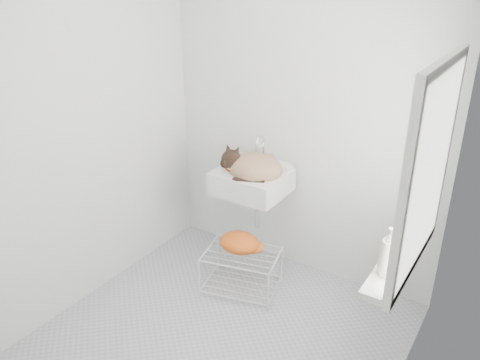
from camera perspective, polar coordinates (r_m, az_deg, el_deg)
The scene contains 15 objects.
floor at distance 3.46m, azimuth -1.56°, elevation -17.21°, with size 2.20×2.00×0.02m, color #AFB1B4.
back_wall at distance 3.62m, azimuth 7.24°, elevation 7.33°, with size 2.20×0.02×2.50m, color silver.
right_wall at distance 2.40m, azimuth 20.39°, elevation -2.95°, with size 0.02×2.00×2.50m, color silver.
left_wall at distance 3.50m, azimuth -16.92°, elevation 5.93°, with size 0.02×2.00×2.50m, color silver.
window_glass at distance 2.54m, azimuth 21.46°, elevation 0.89°, with size 0.01×0.80×1.00m, color white.
window_frame at distance 2.55m, azimuth 21.14°, elevation 0.97°, with size 0.04×0.90×1.10m, color white.
windowsill at distance 2.79m, azimuth 18.35°, elevation -8.64°, with size 0.16×0.88×0.04m, color white.
sink at distance 3.65m, azimuth 1.38°, elevation 1.03°, with size 0.52×0.46×0.21m, color white.
faucet at distance 3.75m, azimuth 2.85°, elevation 3.91°, with size 0.19×0.13×0.19m, color silver, non-canonical shape.
cat at distance 3.62m, azimuth 1.41°, elevation 1.48°, with size 0.48×0.41×0.28m.
wire_rack at distance 3.73m, azimuth 0.16°, elevation -10.71°, with size 0.53×0.37×0.32m, color silver.
towel at distance 3.66m, azimuth -0.08°, elevation -7.82°, with size 0.31×0.22×0.13m, color #C88200.
bottle_a at distance 2.59m, azimuth 16.80°, elevation -10.58°, with size 0.09×0.09×0.23m, color beige.
bottle_b at distance 2.77m, azimuth 18.17°, elevation -8.30°, with size 0.09×0.09×0.20m, color #236572.
bottle_c at distance 2.86m, azimuth 18.77°, elevation -7.28°, with size 0.12×0.12×0.15m, color white.
Camera 1 is at (1.48, -2.13, 2.28)m, focal length 36.34 mm.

